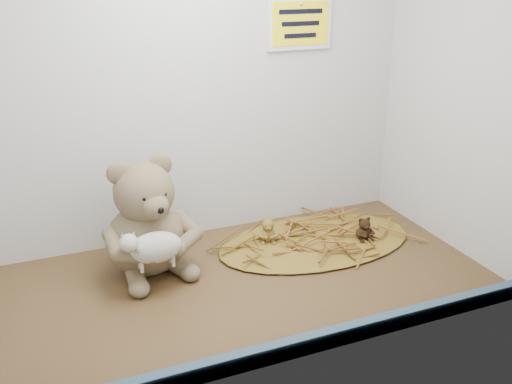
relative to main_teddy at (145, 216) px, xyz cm
name	(u,v)px	position (x,y,z in cm)	size (l,w,h in cm)	color
alcove_shell	(217,84)	(16.90, -5.12, 30.70)	(120.40, 60.20, 90.40)	#432D17
front_rail	(287,349)	(16.90, -42.92, -12.50)	(119.28, 2.20, 3.60)	#3A5970
straw_bed	(316,241)	(44.46, -2.63, -13.78)	(54.34, 31.55, 1.05)	brown
main_teddy	(145,216)	(0.00, 0.00, 0.00)	(23.06, 24.34, 28.60)	#80704F
toy_lamb	(156,247)	(0.00, -10.25, -3.29)	(15.39, 9.39, 9.94)	beige
mini_teddy_tan	(268,229)	(32.42, 1.77, -9.96)	(5.30, 5.60, 6.58)	olive
mini_teddy_brown	(364,228)	(56.51, -7.03, -10.10)	(5.07, 5.36, 6.29)	black
wall_sign	(300,23)	(46.90, 15.28, 40.70)	(16.00, 1.20, 11.00)	#FEE90C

